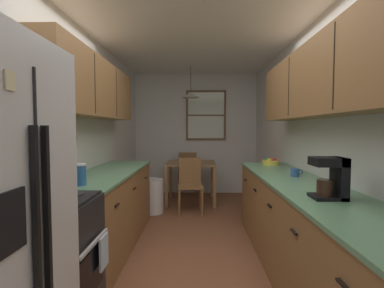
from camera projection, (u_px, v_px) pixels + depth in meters
name	position (u px, v px, depth m)	size (l,w,h in m)	color
ground_plane	(194.00, 240.00, 3.49)	(12.00, 12.00, 0.00)	brown
wall_left	(85.00, 138.00, 3.45)	(0.10, 9.00, 2.55)	silver
wall_right	(305.00, 138.00, 3.40)	(0.10, 9.00, 2.55)	silver
wall_back	(196.00, 134.00, 6.07)	(4.40, 0.10, 2.55)	silver
ceiling_slab	(194.00, 29.00, 3.35)	(4.40, 9.00, 0.08)	white
stove_range	(44.00, 265.00, 1.89)	(0.66, 0.61, 1.10)	black
microwave_over_range	(22.00, 86.00, 1.82)	(0.39, 0.57, 0.33)	black
counter_left	(108.00, 209.00, 3.26)	(0.64, 2.15, 0.90)	olive
upper_cabinets_left	(93.00, 89.00, 3.14)	(0.33, 2.23, 0.64)	olive
counter_right	(304.00, 233.00, 2.52)	(0.64, 3.21, 0.90)	olive
upper_cabinets_right	(326.00, 78.00, 2.39)	(0.33, 2.89, 0.65)	olive
dining_table	(191.00, 169.00, 5.26)	(0.90, 0.83, 0.76)	olive
dining_chair_near	(190.00, 182.00, 4.65)	(0.43, 0.43, 0.90)	olive
dining_chair_far	(188.00, 171.00, 5.89)	(0.44, 0.44, 0.90)	olive
pendant_light	(191.00, 95.00, 5.19)	(0.33, 0.33, 0.58)	black
back_window	(206.00, 115.00, 5.97)	(0.84, 0.05, 1.06)	brown
trash_bin	(153.00, 196.00, 4.63)	(0.35, 0.35, 0.56)	white
storage_canister	(78.00, 174.00, 2.44)	(0.13, 0.13, 0.19)	#265999
dish_towel	(104.00, 252.00, 2.03)	(0.02, 0.16, 0.24)	silver
coffee_maker	(332.00, 177.00, 1.96)	(0.22, 0.18, 0.29)	black
mug_spare	(295.00, 172.00, 2.88)	(0.13, 0.09, 0.09)	#335999
fruit_bowl	(271.00, 162.00, 3.81)	(0.23, 0.23, 0.09)	#E5D14C
table_serving_bowl	(190.00, 161.00, 5.23)	(0.21, 0.21, 0.06)	#E0D14C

